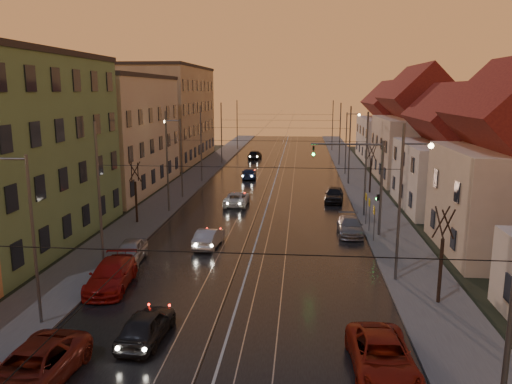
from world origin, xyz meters
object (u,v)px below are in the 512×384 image
(street_lamp_2, at_px, (178,150))
(driving_car_0, at_px, (146,325))
(street_lamp_0, at_px, (26,224))
(parked_left_1, at_px, (32,369))
(street_lamp_1, at_px, (406,195))
(parked_right_2, at_px, (334,195))
(driving_car_1, at_px, (209,237))
(driving_car_2, at_px, (237,199))
(traffic_light_mast, at_px, (368,176))
(parked_left_3, at_px, (130,251))
(parked_right_1, at_px, (350,226))
(driving_car_4, at_px, (255,155))
(parked_right_0, at_px, (382,357))
(parked_left_2, at_px, (111,275))
(driving_car_3, at_px, (249,174))
(street_lamp_3, at_px, (349,137))

(street_lamp_2, bearing_deg, driving_car_0, -78.99)
(street_lamp_0, bearing_deg, parked_left_1, -62.04)
(street_lamp_1, bearing_deg, parked_right_2, 97.85)
(street_lamp_1, distance_m, parked_left_1, 20.65)
(driving_car_1, bearing_deg, driving_car_2, -86.50)
(traffic_light_mast, distance_m, parked_left_3, 17.59)
(street_lamp_2, distance_m, traffic_light_mast, 20.89)
(driving_car_1, bearing_deg, parked_right_1, -153.84)
(street_lamp_2, height_order, parked_left_1, street_lamp_2)
(driving_car_1, height_order, driving_car_4, driving_car_4)
(driving_car_0, height_order, parked_right_1, driving_car_0)
(street_lamp_2, relative_size, parked_right_0, 1.57)
(street_lamp_0, xyz_separation_m, parked_left_2, (1.89, 4.67, -4.14))
(street_lamp_0, distance_m, driving_car_4, 58.18)
(driving_car_2, relative_size, driving_car_4, 1.08)
(driving_car_3, height_order, parked_right_2, parked_right_2)
(street_lamp_0, bearing_deg, driving_car_3, 81.72)
(traffic_light_mast, height_order, parked_left_2, traffic_light_mast)
(street_lamp_0, bearing_deg, parked_right_1, 45.84)
(driving_car_2, distance_m, driving_car_3, 14.65)
(parked_left_2, distance_m, parked_right_2, 26.74)
(driving_car_1, xyz_separation_m, driving_car_2, (0.30, 12.84, -0.02))
(traffic_light_mast, xyz_separation_m, parked_right_1, (-1.09, 0.49, -3.95))
(street_lamp_2, distance_m, street_lamp_3, 24.24)
(parked_left_2, bearing_deg, parked_right_1, 34.40)
(driving_car_4, relative_size, parked_left_2, 0.83)
(street_lamp_1, distance_m, traffic_light_mast, 8.08)
(street_lamp_3, xyz_separation_m, driving_car_1, (-12.32, -31.47, -4.23))
(street_lamp_0, distance_m, parked_right_1, 23.37)
(street_lamp_0, distance_m, driving_car_0, 7.08)
(driving_car_2, height_order, parked_right_2, parked_right_2)
(parked_right_2, bearing_deg, parked_left_2, -114.55)
(street_lamp_1, distance_m, parked_left_2, 17.16)
(street_lamp_3, height_order, driving_car_4, street_lamp_3)
(street_lamp_2, relative_size, driving_car_3, 1.85)
(street_lamp_0, relative_size, driving_car_0, 1.95)
(street_lamp_0, relative_size, driving_car_1, 2.01)
(street_lamp_2, relative_size, parked_left_3, 1.94)
(driving_car_2, xyz_separation_m, parked_left_2, (-4.30, -20.70, 0.10))
(traffic_light_mast, relative_size, parked_right_2, 1.67)
(driving_car_0, relative_size, parked_right_1, 0.91)
(driving_car_1, xyz_separation_m, parked_right_2, (9.60, 15.16, 0.08))
(parked_left_1, height_order, parked_right_0, parked_left_1)
(street_lamp_1, height_order, parked_left_3, street_lamp_1)
(street_lamp_1, height_order, parked_right_1, street_lamp_1)
(street_lamp_2, relative_size, parked_right_2, 1.86)
(driving_car_4, distance_m, parked_left_2, 53.24)
(driving_car_3, height_order, driving_car_4, driving_car_4)
(traffic_light_mast, relative_size, driving_car_3, 1.66)
(parked_right_0, bearing_deg, parked_left_3, 138.35)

